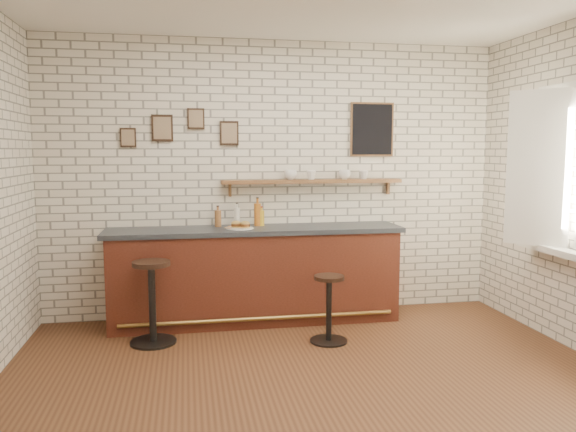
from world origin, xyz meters
The scene contains 19 objects.
ground centered at (0.00, 0.00, 0.00)m, with size 5.00×5.00×0.00m, color brown.
bar_counter centered at (-0.26, 1.70, 0.51)m, with size 3.10×0.65×1.01m.
sandwich_plate centered at (-0.43, 1.65, 1.02)m, with size 0.28×0.28×0.01m, color white.
ciabatta_sandwich centered at (-0.42, 1.65, 1.06)m, with size 0.20×0.13×0.07m.
potato_chips centered at (-0.45, 1.64, 1.02)m, with size 0.25×0.19×0.00m.
bitters_bottle_brown centered at (-0.64, 1.85, 1.10)m, with size 0.07×0.07×0.23m.
bitters_bottle_white centered at (-0.44, 1.85, 1.11)m, with size 0.07×0.07×0.25m.
bitters_bottle_amber centered at (-0.22, 1.85, 1.14)m, with size 0.07×0.07×0.31m.
condiment_bottle_yellow centered at (-0.18, 1.85, 1.10)m, with size 0.07×0.07×0.21m.
bar_stool_left centered at (-1.30, 1.19, 0.42)m, with size 0.44×0.44×0.79m.
bar_stool_right centered at (0.34, 0.92, 0.34)m, with size 0.36×0.36×0.64m.
wall_shelf centered at (0.40, 1.90, 1.48)m, with size 2.00×0.18×0.18m.
shelf_cup_a centered at (0.16, 1.90, 1.55)m, with size 0.14×0.14×0.11m, color white.
shelf_cup_b centered at (0.39, 1.90, 1.55)m, with size 0.11×0.11×0.10m, color white.
shelf_cup_c centered at (0.76, 1.90, 1.55)m, with size 0.13×0.13×0.10m, color white.
shelf_cup_d centered at (0.99, 1.90, 1.55)m, with size 0.10×0.10×0.09m, color white.
back_wall_decor centered at (0.23, 1.98, 2.05)m, with size 2.96×0.02×0.56m.
window_sill centered at (2.40, 0.30, 0.90)m, with size 0.20×1.35×0.06m.
casement_window centered at (2.36, 0.30, 1.65)m, with size 0.40×1.30×1.56m.
Camera 1 is at (-0.97, -4.11, 1.82)m, focal length 35.00 mm.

